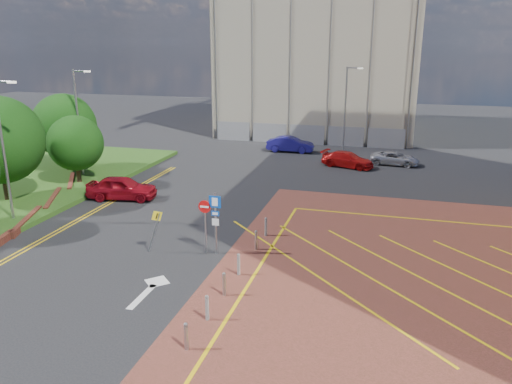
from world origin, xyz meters
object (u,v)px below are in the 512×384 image
at_px(lamp_left_far, 79,119).
at_px(lamp_left_near, 4,145).
at_px(car_red_back, 348,160).
at_px(car_silver_back, 395,158).
at_px(tree_c, 75,143).
at_px(tree_d, 64,126).
at_px(car_red_left, 122,188).
at_px(sign_cluster, 212,217).
at_px(car_blue_back, 290,144).
at_px(lamp_back, 346,106).
at_px(warning_sign, 155,226).

bearing_deg(lamp_left_far, lamp_left_near, -78.69).
distance_m(car_red_back, car_silver_back, 4.31).
distance_m(tree_c, lamp_left_near, 8.20).
xyz_separation_m(tree_d, car_red_left, (7.76, -5.08, -3.08)).
xyz_separation_m(car_red_left, car_silver_back, (17.68, 15.10, -0.22)).
height_order(sign_cluster, car_silver_back, sign_cluster).
height_order(tree_c, car_blue_back, tree_c).
height_order(lamp_back, car_blue_back, lamp_back).
distance_m(tree_d, car_red_back, 23.27).
relative_size(warning_sign, car_silver_back, 0.55).
bearing_deg(car_blue_back, lamp_left_near, 153.42).
height_order(lamp_back, car_red_back, lamp_back).
relative_size(lamp_left_far, car_silver_back, 1.96).
relative_size(tree_d, lamp_left_near, 0.76).
relative_size(tree_d, car_blue_back, 1.35).
distance_m(tree_c, lamp_back, 25.19).
bearing_deg(lamp_back, lamp_left_far, -139.14).
xyz_separation_m(lamp_left_near, warning_sign, (9.99, -1.73, -3.23)).
bearing_deg(sign_cluster, tree_d, 144.42).
bearing_deg(car_red_left, car_silver_back, -60.58).
height_order(warning_sign, car_red_left, warning_sign).
bearing_deg(car_blue_back, warning_sign, 175.80).
bearing_deg(lamp_left_near, lamp_back, 57.60).
xyz_separation_m(sign_cluster, warning_sign, (-2.72, -0.72, -0.52)).
xyz_separation_m(sign_cluster, car_red_back, (4.78, 20.13, -1.31)).
height_order(tree_c, car_silver_back, tree_c).
bearing_deg(car_red_left, warning_sign, -151.54).
relative_size(car_red_back, car_silver_back, 1.09).
bearing_deg(sign_cluster, car_blue_back, 92.70).
bearing_deg(car_red_back, lamp_back, 24.11).
height_order(tree_c, lamp_back, lamp_back).
xyz_separation_m(lamp_back, car_blue_back, (-4.95, -2.18, -3.62)).
relative_size(warning_sign, car_blue_back, 0.50).
distance_m(lamp_left_near, lamp_back, 30.80).
xyz_separation_m(lamp_left_far, lamp_back, (18.50, 16.00, -0.30)).
distance_m(lamp_back, car_silver_back, 7.92).
bearing_deg(warning_sign, lamp_left_far, 135.63).
bearing_deg(car_red_left, car_red_back, -57.39).
distance_m(sign_cluster, car_red_back, 20.73).
height_order(warning_sign, car_red_back, warning_sign).
bearing_deg(tree_d, lamp_left_far, -25.68).
bearing_deg(lamp_left_near, car_silver_back, 44.55).
xyz_separation_m(tree_d, sign_cluster, (16.80, -12.02, -1.92)).
height_order(sign_cluster, warning_sign, sign_cluster).
height_order(tree_d, car_silver_back, tree_d).
height_order(tree_d, car_red_back, tree_d).
xyz_separation_m(lamp_left_far, car_red_back, (19.49, 9.12, -4.01)).
relative_size(tree_d, car_red_back, 1.37).
relative_size(lamp_left_far, car_red_left, 1.72).
bearing_deg(sign_cluster, car_silver_back, 68.59).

